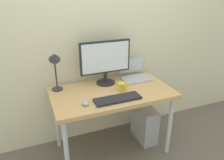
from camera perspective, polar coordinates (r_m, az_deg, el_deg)
ground_plane at (r=2.62m, az=0.00°, el=-17.20°), size 6.00×6.00×0.00m
back_wall at (r=2.40m, az=-3.62°, el=13.62°), size 4.40×0.04×2.60m
desk at (r=2.25m, az=0.00°, el=-4.47°), size 1.21×0.67×0.72m
monitor at (r=2.30m, az=-1.72°, el=5.23°), size 0.54×0.20×0.47m
laptop at (r=2.52m, az=5.80°, el=1.76°), size 0.32×0.28×0.22m
desk_lamp at (r=2.17m, az=-14.51°, el=4.37°), size 0.11×0.16×0.43m
keyboard at (r=2.05m, az=1.46°, el=-4.88°), size 0.44×0.14×0.02m
mouse at (r=1.98m, az=-6.92°, el=-5.87°), size 0.06×0.09×0.03m
coffee_mug at (r=2.21m, az=2.54°, el=-1.77°), size 0.12×0.08×0.08m
computer_tower at (r=2.67m, az=8.37°, el=-10.97°), size 0.18×0.36×0.42m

